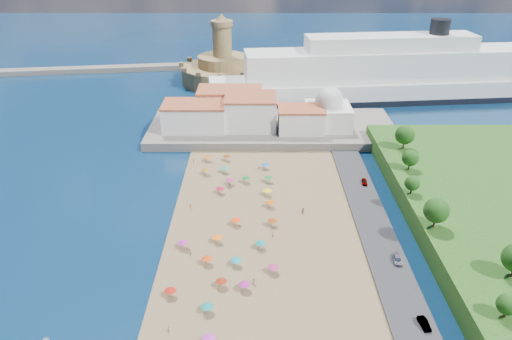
{
  "coord_description": "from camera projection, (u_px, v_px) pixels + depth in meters",
  "views": [
    {
      "loc": [
        4.05,
        -99.32,
        69.43
      ],
      "look_at": [
        4.0,
        25.0,
        8.0
      ],
      "focal_mm": 35.0,
      "sensor_mm": 36.0,
      "label": 1
    }
  ],
  "objects": [
    {
      "name": "ground",
      "position": [
        239.0,
        246.0,
        119.8
      ],
      "size": [
        700.0,
        700.0,
        0.0
      ],
      "primitive_type": "plane",
      "color": "#071938",
      "rests_on": "ground"
    },
    {
      "name": "terrace",
      "position": [
        272.0,
        128.0,
        184.58
      ],
      "size": [
        90.0,
        36.0,
        3.0
      ],
      "primitive_type": "cube",
      "color": "#59544C",
      "rests_on": "ground"
    },
    {
      "name": "jetty",
      "position": [
        219.0,
        99.0,
        216.1
      ],
      "size": [
        18.0,
        70.0,
        2.4
      ],
      "primitive_type": "cube",
      "color": "#59544C",
      "rests_on": "ground"
    },
    {
      "name": "breakwater",
      "position": [
        35.0,
        72.0,
        256.43
      ],
      "size": [
        199.03,
        34.77,
        2.6
      ],
      "primitive_type": "cube",
      "rotation": [
        0.0,
        0.0,
        0.14
      ],
      "color": "#59544C",
      "rests_on": "ground"
    },
    {
      "name": "waterfront_buildings",
      "position": [
        237.0,
        111.0,
        182.33
      ],
      "size": [
        57.0,
        29.0,
        11.0
      ],
      "color": "silver",
      "rests_on": "terrace"
    },
    {
      "name": "domed_building",
      "position": [
        328.0,
        111.0,
        179.47
      ],
      "size": [
        16.0,
        16.0,
        15.0
      ],
      "color": "silver",
      "rests_on": "terrace"
    },
    {
      "name": "fortress",
      "position": [
        223.0,
        69.0,
        240.56
      ],
      "size": [
        40.0,
        40.0,
        32.4
      ],
      "color": "#9F814F",
      "rests_on": "ground"
    },
    {
      "name": "cruise_ship",
      "position": [
        387.0,
        76.0,
        216.48
      ],
      "size": [
        156.65,
        38.74,
        33.9
      ],
      "color": "black",
      "rests_on": "ground"
    },
    {
      "name": "beach_parasols",
      "position": [
        231.0,
        264.0,
        110.04
      ],
      "size": [
        30.97,
        114.85,
        2.2
      ],
      "color": "gray",
      "rests_on": "beach"
    },
    {
      "name": "beachgoers",
      "position": [
        232.0,
        234.0,
        122.45
      ],
      "size": [
        34.72,
        99.98,
        1.89
      ],
      "color": "tan",
      "rests_on": "beach"
    },
    {
      "name": "parked_cars",
      "position": [
        400.0,
        267.0,
        110.3
      ],
      "size": [
        2.0,
        69.0,
        1.31
      ],
      "color": "gray",
      "rests_on": "promenade"
    },
    {
      "name": "hillside_trees",
      "position": [
        460.0,
        223.0,
        109.94
      ],
      "size": [
        15.74,
        112.0,
        7.72
      ],
      "color": "#382314",
      "rests_on": "hillside"
    }
  ]
}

